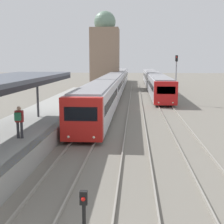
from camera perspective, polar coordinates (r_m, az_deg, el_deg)
person_on_platform at (r=16.64m, az=-16.63°, el=-1.34°), size 0.40×0.40×1.66m
train_near at (r=48.36m, az=0.52°, el=5.48°), size 2.54×61.03×3.01m
train_far at (r=55.70m, az=7.65°, el=5.87°), size 2.53×44.60×2.91m
signal_post_near at (r=8.49m, az=-5.15°, el=-18.28°), size 0.20×0.22×1.74m
signal_mast_far at (r=36.74m, az=11.63°, el=6.84°), size 0.28×0.29×5.58m
distant_domed_building at (r=57.81m, az=-1.29°, el=10.91°), size 5.04×5.04×13.72m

